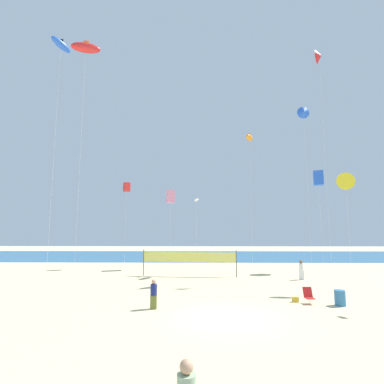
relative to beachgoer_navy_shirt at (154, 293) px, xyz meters
name	(u,v)px	position (x,y,z in m)	size (l,w,h in m)	color
ground_plane	(225,318)	(3.72, -1.59, -0.83)	(120.00, 120.00, 0.00)	beige
ocean_band	(205,256)	(3.72, 31.82, -0.83)	(120.00, 20.00, 0.01)	#28608C
beachgoer_navy_shirt	(154,293)	(0.00, 0.00, 0.00)	(0.36, 0.36, 1.55)	olive
beachgoer_white_shirt	(301,269)	(11.32, 9.31, 0.04)	(0.37, 0.37, 1.64)	white
folding_beach_chair	(309,295)	(8.85, 1.33, -0.37)	(0.52, 0.65, 0.89)	red
trash_barrel	(340,298)	(10.43, 0.84, -0.41)	(0.59, 0.59, 0.85)	teal
volleyball_net	(189,258)	(1.64, 10.93, 0.81)	(8.65, 0.81, 2.40)	#4C4C51
beach_handbag	(295,299)	(8.17, 1.63, -0.69)	(0.36, 0.18, 0.29)	gold
kite_red_inflatable	(86,48)	(-7.41, 7.20, 19.31)	(2.65, 1.65, 20.83)	silver
kite_white_diamond	(196,202)	(2.30, 12.34, 6.17)	(0.57, 0.57, 7.37)	silver
kite_red_box	(127,187)	(-5.87, 17.11, 8.34)	(0.91, 0.91, 9.71)	silver
kite_blue_delta	(304,112)	(12.21, 9.29, 14.09)	(1.12, 0.31, 15.53)	silver
kite_blue_inflatable	(61,45)	(-9.41, 6.74, 19.30)	(1.60, 1.96, 20.73)	silver
kite_yellow_delta	(345,182)	(13.35, 5.01, 6.94)	(1.30, 0.65, 8.42)	silver
kite_blue_box	(318,178)	(15.44, 14.56, 8.91)	(1.20, 1.20, 10.51)	silver
kite_pink_box	(170,196)	(-0.66, 16.51, 7.17)	(1.11, 1.11, 8.72)	silver
kite_orange_inflatable	(249,138)	(7.95, 13.52, 13.08)	(1.25, 1.79, 14.40)	silver
kite_red_delta	(319,57)	(14.97, 11.64, 21.09)	(1.20, 1.44, 22.67)	silver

